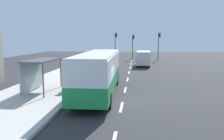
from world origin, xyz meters
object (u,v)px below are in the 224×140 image
sedan_near (143,57)px  recycling_bin_yellow (66,86)px  traffic_light_near_side (159,42)px  recycling_bin_blue (69,84)px  traffic_light_median (133,43)px  traffic_light_far_side (116,42)px  recycling_bin_orange (71,83)px  bus_shelter (38,67)px  white_van (143,58)px  bus (99,71)px  sedan_far (142,54)px  recycling_bin_red (73,81)px

sedan_near → recycling_bin_yellow: 27.54m
recycling_bin_yellow → traffic_light_near_side: traffic_light_near_side is taller
recycling_bin_blue → traffic_light_median: size_ratio=0.19×
traffic_light_far_side → recycling_bin_orange: bearing=-92.2°
traffic_light_near_side → traffic_light_far_side: size_ratio=1.00×
recycling_bin_blue → recycling_bin_orange: bearing=90.0°
traffic_light_near_side → bus_shelter: size_ratio=1.35×
white_van → recycling_bin_orange: size_ratio=5.54×
bus → traffic_light_median: 30.94m
traffic_light_near_side → traffic_light_median: size_ratio=1.08×
recycling_bin_blue → traffic_light_near_side: 30.63m
sedan_far → recycling_bin_red: (-6.50, -32.16, -0.14)m
sedan_near → traffic_light_near_side: (3.19, 2.85, 2.78)m
traffic_light_near_side → recycling_bin_yellow: bearing=-108.1°
recycling_bin_orange → traffic_light_median: (4.60, 29.81, 2.69)m
sedan_far → recycling_bin_orange: 33.50m
recycling_bin_blue → recycling_bin_red: size_ratio=1.00×
bus → recycling_bin_blue: (-2.49, 0.32, -1.19)m
white_van → recycling_bin_orange: white_van is taller
recycling_bin_yellow → recycling_bin_blue: same height
bus → recycling_bin_blue: bearing=172.6°
sedan_far → traffic_light_median: bearing=-121.9°
recycling_bin_red → bus_shelter: (-2.21, -2.00, 1.44)m
traffic_light_far_side → bus_shelter: size_ratio=1.36×
traffic_light_near_side → bus_shelter: traffic_light_near_side is taller
bus → recycling_bin_yellow: (-2.49, -0.38, -1.19)m
traffic_light_near_side → white_van: bearing=-107.7°
recycling_bin_orange → traffic_light_near_side: (9.69, 28.21, 2.92)m
recycling_bin_yellow → traffic_light_far_side: (1.09, 30.41, 2.93)m
white_van → sedan_near: size_ratio=1.17×
bus → bus_shelter: (-4.70, -0.28, 0.25)m
sedan_near → traffic_light_median: bearing=113.2°
white_van → recycling_bin_yellow: 20.33m
recycling_bin_red → traffic_light_near_side: (9.69, 27.51, 2.92)m
bus → recycling_bin_orange: (-2.49, 1.02, -1.19)m
sedan_near → recycling_bin_blue: bearing=-104.0°
recycling_bin_yellow → recycling_bin_red: size_ratio=1.00×
sedan_near → traffic_light_far_side: (-5.41, 3.65, 2.79)m
sedan_near → recycling_bin_orange: bearing=-104.4°
white_van → traffic_light_median: bearing=98.6°
bus → sedan_near: bearing=81.3°
sedan_near → recycling_bin_yellow: size_ratio=4.73×
bus → white_van: (3.91, 18.90, -0.50)m
recycling_bin_red → traffic_light_median: size_ratio=0.19×
sedan_near → bus_shelter: bus_shelter is taller
recycling_bin_blue → white_van: bearing=71.0°
bus_shelter → recycling_bin_orange: bearing=30.4°
sedan_far → traffic_light_median: 4.41m
bus_shelter → sedan_near: bearing=71.9°
recycling_bin_blue → bus: bearing=-7.4°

